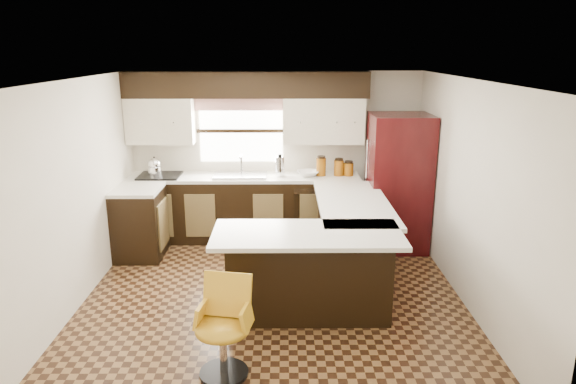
{
  "coord_description": "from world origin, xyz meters",
  "views": [
    {
      "loc": [
        0.13,
        -5.22,
        2.71
      ],
      "look_at": [
        0.17,
        0.45,
        1.11
      ],
      "focal_mm": 32.0,
      "sensor_mm": 36.0,
      "label": 1
    }
  ],
  "objects_px": {
    "peninsula_long": "(348,240)",
    "bar_chair": "(222,330)",
    "refrigerator": "(398,183)",
    "peninsula_return": "(308,274)"
  },
  "relations": [
    {
      "from": "peninsula_long",
      "to": "bar_chair",
      "type": "xyz_separation_m",
      "value": [
        -1.3,
        -2.02,
        -0.02
      ]
    },
    {
      "from": "refrigerator",
      "to": "bar_chair",
      "type": "xyz_separation_m",
      "value": [
        -2.08,
        -2.95,
        -0.5
      ]
    },
    {
      "from": "refrigerator",
      "to": "bar_chair",
      "type": "bearing_deg",
      "value": -125.14
    },
    {
      "from": "bar_chair",
      "to": "refrigerator",
      "type": "bearing_deg",
      "value": 65.44
    },
    {
      "from": "peninsula_long",
      "to": "refrigerator",
      "type": "bearing_deg",
      "value": 50.0
    },
    {
      "from": "peninsula_return",
      "to": "bar_chair",
      "type": "height_order",
      "value": "peninsula_return"
    },
    {
      "from": "refrigerator",
      "to": "peninsula_long",
      "type": "bearing_deg",
      "value": -130.0
    },
    {
      "from": "bar_chair",
      "to": "peninsula_return",
      "type": "bearing_deg",
      "value": 64.15
    },
    {
      "from": "peninsula_return",
      "to": "refrigerator",
      "type": "height_order",
      "value": "refrigerator"
    },
    {
      "from": "peninsula_return",
      "to": "bar_chair",
      "type": "distance_m",
      "value": 1.3
    }
  ]
}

